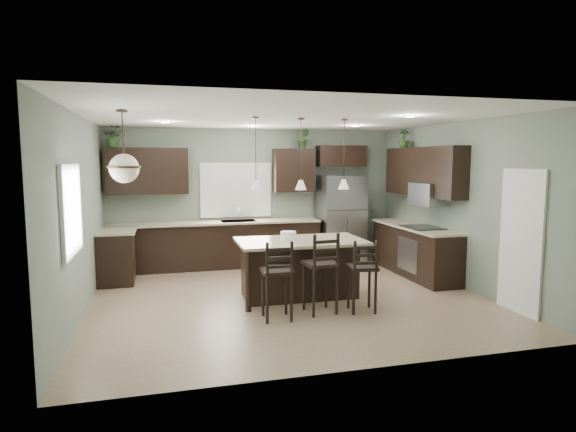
# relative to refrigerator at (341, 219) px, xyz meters

# --- Properties ---
(ground) EXTENTS (6.00, 6.00, 0.00)m
(ground) POSITION_rel_refrigerator_xyz_m (-1.75, -2.29, -0.93)
(ground) COLOR #9E8466
(ground) RESTS_ON ground
(pantry_door) EXTENTS (0.04, 0.82, 2.04)m
(pantry_door) POSITION_rel_refrigerator_xyz_m (1.22, -3.84, 0.09)
(pantry_door) COLOR white
(pantry_door) RESTS_ON ground
(window_back) EXTENTS (1.35, 0.02, 1.00)m
(window_back) POSITION_rel_refrigerator_xyz_m (-2.15, 0.45, 0.62)
(window_back) COLOR white
(window_back) RESTS_ON room_shell
(window_left) EXTENTS (0.02, 1.10, 1.00)m
(window_left) POSITION_rel_refrigerator_xyz_m (-4.74, -3.09, 0.62)
(window_left) COLOR white
(window_left) RESTS_ON room_shell
(left_return_cabs) EXTENTS (0.60, 0.90, 0.90)m
(left_return_cabs) POSITION_rel_refrigerator_xyz_m (-4.45, -0.59, -0.48)
(left_return_cabs) COLOR black
(left_return_cabs) RESTS_ON ground
(left_return_countertop) EXTENTS (0.66, 0.96, 0.04)m
(left_return_countertop) POSITION_rel_refrigerator_xyz_m (-4.43, -0.59, -0.01)
(left_return_countertop) COLOR #BEB68F
(left_return_countertop) RESTS_ON left_return_cabs
(back_lower_cabs) EXTENTS (4.20, 0.60, 0.90)m
(back_lower_cabs) POSITION_rel_refrigerator_xyz_m (-2.60, 0.16, -0.48)
(back_lower_cabs) COLOR black
(back_lower_cabs) RESTS_ON ground
(back_countertop) EXTENTS (4.20, 0.66, 0.04)m
(back_countertop) POSITION_rel_refrigerator_xyz_m (-2.60, 0.14, -0.01)
(back_countertop) COLOR #BEB68F
(back_countertop) RESTS_ON back_lower_cabs
(sink_inset) EXTENTS (0.70, 0.45, 0.01)m
(sink_inset) POSITION_rel_refrigerator_xyz_m (-2.15, 0.14, 0.01)
(sink_inset) COLOR gray
(sink_inset) RESTS_ON back_countertop
(faucet) EXTENTS (0.02, 0.02, 0.28)m
(faucet) POSITION_rel_refrigerator_xyz_m (-2.15, 0.11, 0.16)
(faucet) COLOR silver
(faucet) RESTS_ON back_countertop
(back_upper_left) EXTENTS (1.55, 0.34, 0.90)m
(back_upper_left) POSITION_rel_refrigerator_xyz_m (-3.90, 0.29, 1.02)
(back_upper_left) COLOR black
(back_upper_left) RESTS_ON room_shell
(back_upper_right) EXTENTS (0.85, 0.34, 0.90)m
(back_upper_right) POSITION_rel_refrigerator_xyz_m (-0.95, 0.29, 1.02)
(back_upper_right) COLOR black
(back_upper_right) RESTS_ON room_shell
(fridge_header) EXTENTS (1.05, 0.34, 0.45)m
(fridge_header) POSITION_rel_refrigerator_xyz_m (0.10, 0.29, 1.32)
(fridge_header) COLOR black
(fridge_header) RESTS_ON room_shell
(right_lower_cabs) EXTENTS (0.60, 2.35, 0.90)m
(right_lower_cabs) POSITION_rel_refrigerator_xyz_m (0.95, -1.41, -0.48)
(right_lower_cabs) COLOR black
(right_lower_cabs) RESTS_ON ground
(right_countertop) EXTENTS (0.66, 2.35, 0.04)m
(right_countertop) POSITION_rel_refrigerator_xyz_m (0.93, -1.41, -0.01)
(right_countertop) COLOR #BEB68F
(right_countertop) RESTS_ON right_lower_cabs
(cooktop) EXTENTS (0.58, 0.75, 0.02)m
(cooktop) POSITION_rel_refrigerator_xyz_m (0.93, -1.69, 0.02)
(cooktop) COLOR black
(cooktop) RESTS_ON right_countertop
(wall_oven_front) EXTENTS (0.01, 0.72, 0.60)m
(wall_oven_front) POSITION_rel_refrigerator_xyz_m (0.64, -1.69, -0.48)
(wall_oven_front) COLOR gray
(wall_oven_front) RESTS_ON right_lower_cabs
(right_upper_cabs) EXTENTS (0.34, 2.35, 0.90)m
(right_upper_cabs) POSITION_rel_refrigerator_xyz_m (1.08, -1.41, 1.02)
(right_upper_cabs) COLOR black
(right_upper_cabs) RESTS_ON room_shell
(microwave) EXTENTS (0.40, 0.75, 0.40)m
(microwave) POSITION_rel_refrigerator_xyz_m (1.03, -1.69, 0.62)
(microwave) COLOR gray
(microwave) RESTS_ON right_upper_cabs
(refrigerator) EXTENTS (0.90, 0.74, 1.85)m
(refrigerator) POSITION_rel_refrigerator_xyz_m (0.00, 0.00, 0.00)
(refrigerator) COLOR #9A99A1
(refrigerator) RESTS_ON ground
(kitchen_island) EXTENTS (1.98, 1.14, 0.92)m
(kitchen_island) POSITION_rel_refrigerator_xyz_m (-1.57, -2.36, -0.46)
(kitchen_island) COLOR black
(kitchen_island) RESTS_ON ground
(serving_dish) EXTENTS (0.24, 0.24, 0.14)m
(serving_dish) POSITION_rel_refrigerator_xyz_m (-1.77, -2.35, 0.07)
(serving_dish) COLOR white
(serving_dish) RESTS_ON kitchen_island
(bar_stool_left) EXTENTS (0.42, 0.42, 1.10)m
(bar_stool_left) POSITION_rel_refrigerator_xyz_m (-2.17, -3.27, -0.38)
(bar_stool_left) COLOR black
(bar_stool_left) RESTS_ON ground
(bar_stool_center) EXTENTS (0.47, 0.47, 1.16)m
(bar_stool_center) POSITION_rel_refrigerator_xyz_m (-1.51, -3.14, -0.34)
(bar_stool_center) COLOR black
(bar_stool_center) RESTS_ON ground
(bar_stool_right) EXTENTS (0.44, 0.44, 1.06)m
(bar_stool_right) POSITION_rel_refrigerator_xyz_m (-0.92, -3.24, -0.40)
(bar_stool_right) COLOR black
(bar_stool_right) RESTS_ON ground
(pendant_left) EXTENTS (0.17, 0.17, 1.10)m
(pendant_left) POSITION_rel_refrigerator_xyz_m (-2.27, -2.35, 1.32)
(pendant_left) COLOR white
(pendant_left) RESTS_ON room_shell
(pendant_center) EXTENTS (0.17, 0.17, 1.10)m
(pendant_center) POSITION_rel_refrigerator_xyz_m (-1.57, -2.36, 1.32)
(pendant_center) COLOR white
(pendant_center) RESTS_ON room_shell
(pendant_right) EXTENTS (0.17, 0.17, 1.10)m
(pendant_right) POSITION_rel_refrigerator_xyz_m (-0.87, -2.36, 1.32)
(pendant_right) COLOR white
(pendant_right) RESTS_ON room_shell
(chandelier) EXTENTS (0.42, 0.42, 0.94)m
(chandelier) POSITION_rel_refrigerator_xyz_m (-4.10, -2.87, 1.41)
(chandelier) COLOR beige
(chandelier) RESTS_ON room_shell
(plant_back_left) EXTENTS (0.41, 0.37, 0.41)m
(plant_back_left) POSITION_rel_refrigerator_xyz_m (-4.49, 0.26, 1.68)
(plant_back_left) COLOR #305023
(plant_back_left) RESTS_ON back_upper_left
(plant_back_right) EXTENTS (0.28, 0.24, 0.43)m
(plant_back_right) POSITION_rel_refrigerator_xyz_m (-0.75, 0.26, 1.69)
(plant_back_right) COLOR #2A5224
(plant_back_right) RESTS_ON back_upper_right
(plant_right_wall) EXTENTS (0.25, 0.25, 0.37)m
(plant_right_wall) POSITION_rel_refrigerator_xyz_m (1.05, -0.70, 1.66)
(plant_right_wall) COLOR #2F5424
(plant_right_wall) RESTS_ON right_upper_cabs
(room_shell) EXTENTS (6.00, 6.00, 6.00)m
(room_shell) POSITION_rel_refrigerator_xyz_m (-1.75, -2.29, 0.77)
(room_shell) COLOR slate
(room_shell) RESTS_ON ground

